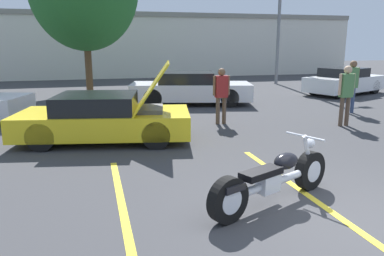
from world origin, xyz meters
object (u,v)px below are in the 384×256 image
spectator_midground (221,91)px  spectator_by_show_car (346,90)px  spectator_near_motorcycle (352,82)px  show_car_hood_open (105,118)px  parked_car_mid_row (190,89)px  motorcycle (273,180)px  parked_car_right_row (345,82)px

spectator_midground → spectator_by_show_car: bearing=-19.3°
spectator_by_show_car → spectator_midground: size_ratio=1.05×
spectator_near_motorcycle → spectator_by_show_car: size_ratio=1.03×
show_car_hood_open → spectator_by_show_car: bearing=10.4°
parked_car_mid_row → show_car_hood_open: bearing=-111.0°
show_car_hood_open → spectator_near_motorcycle: (8.35, 1.66, 0.51)m
motorcycle → parked_car_right_row: parked_car_right_row is taller
spectator_near_motorcycle → spectator_by_show_car: spectator_near_motorcycle is taller
spectator_near_motorcycle → parked_car_right_row: bearing=55.5°
parked_car_mid_row → motorcycle: bearing=-83.1°
parked_car_right_row → spectator_near_motorcycle: 5.15m
parked_car_right_row → spectator_by_show_car: size_ratio=2.61×
spectator_by_show_car → spectator_midground: bearing=160.7°
parked_car_mid_row → spectator_near_motorcycle: (4.88, -3.27, 0.47)m
spectator_near_motorcycle → spectator_by_show_car: (-1.53, -1.74, -0.03)m
motorcycle → spectator_near_motorcycle: bearing=21.3°
parked_car_mid_row → spectator_midground: spectator_midground is taller
spectator_near_motorcycle → spectator_by_show_car: bearing=-131.3°
spectator_near_motorcycle → spectator_midground: spectator_near_motorcycle is taller
show_car_hood_open → motorcycle: bearing=-52.2°
show_car_hood_open → parked_car_mid_row: size_ratio=0.90×
motorcycle → spectator_near_motorcycle: 8.70m
parked_car_right_row → spectator_by_show_car: bearing=-148.0°
motorcycle → parked_car_mid_row: (1.19, 9.46, 0.22)m
spectator_near_motorcycle → spectator_midground: bearing=-173.6°
motorcycle → parked_car_mid_row: parked_car_mid_row is taller
spectator_near_motorcycle → spectator_by_show_car: 2.32m
parked_car_mid_row → spectator_by_show_car: (3.35, -5.01, 0.44)m
show_car_hood_open → spectator_midground: bearing=29.0°
parked_car_mid_row → spectator_near_motorcycle: bearing=-19.7°
show_car_hood_open → spectator_near_motorcycle: show_car_hood_open is taller
motorcycle → spectator_by_show_car: bearing=20.2°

